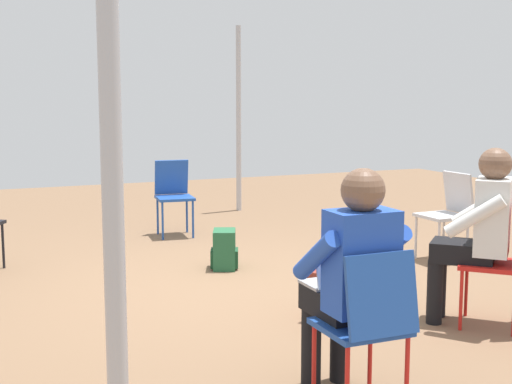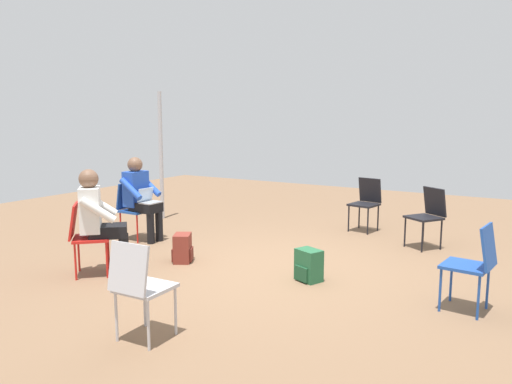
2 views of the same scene
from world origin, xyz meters
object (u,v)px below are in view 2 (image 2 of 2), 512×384
at_px(chair_west, 133,206).
at_px(backpack_by_empty_chair, 309,267).
at_px(chair_northeast, 428,213).
at_px(chair_north, 366,200).
at_px(chair_southwest, 85,233).
at_px(backpack_near_laptop_user, 183,250).
at_px(person_with_laptop, 141,194).
at_px(person_in_white, 99,216).
at_px(chair_south, 139,283).
at_px(chair_east, 474,261).

relative_size(chair_west, backpack_by_empty_chair, 2.36).
bearing_deg(chair_northeast, chair_north, 5.33).
distance_m(chair_southwest, backpack_near_laptop_user, 1.22).
bearing_deg(person_with_laptop, person_in_white, 27.57).
relative_size(chair_northeast, chair_west, 1.00).
relative_size(backpack_near_laptop_user, backpack_by_empty_chair, 1.00).
distance_m(chair_north, backpack_by_empty_chair, 2.79).
height_order(chair_northeast, backpack_by_empty_chair, chair_northeast).
xyz_separation_m(chair_west, person_in_white, (0.92, -1.46, 0.20)).
xyz_separation_m(chair_south, backpack_near_laptop_user, (-1.16, 1.95, -0.34)).
distance_m(backpack_near_laptop_user, backpack_by_empty_chair, 1.70).
distance_m(chair_east, person_with_laptop, 4.67).
relative_size(chair_west, chair_east, 1.00).
xyz_separation_m(person_with_laptop, person_in_white, (0.75, -1.46, 0.00)).
distance_m(chair_northeast, chair_west, 4.29).
bearing_deg(backpack_near_laptop_user, chair_southwest, -121.97).
distance_m(chair_south, backpack_by_empty_chair, 2.20).
xyz_separation_m(chair_north, person_in_white, (-1.91, -3.79, 0.20)).
bearing_deg(chair_east, person_in_white, 110.81).
bearing_deg(chair_east, chair_west, 90.99).
bearing_deg(chair_northeast, person_with_laptop, 58.69).
bearing_deg(backpack_by_empty_chair, chair_south, -104.14).
xyz_separation_m(chair_south, person_in_white, (-1.66, 1.07, 0.20)).
distance_m(chair_west, backpack_by_empty_chair, 3.15).
xyz_separation_m(chair_east, person_with_laptop, (-4.64, 0.46, 0.20)).
bearing_deg(chair_south, backpack_by_empty_chair, 74.05).
distance_m(chair_north, chair_east, 3.42).
bearing_deg(person_in_white, person_with_laptop, 162.66).
bearing_deg(person_with_laptop, chair_north, 131.68).
bearing_deg(chair_south, chair_east, 40.98).
relative_size(chair_east, backpack_by_empty_chair, 2.36).
bearing_deg(chair_west, backpack_near_laptop_user, 68.24).
xyz_separation_m(chair_north, chair_east, (1.98, -2.79, 0.00)).
relative_size(chair_southwest, person_with_laptop, 0.69).
height_order(chair_west, chair_east, same).
bearing_deg(backpack_by_empty_chair, person_in_white, -154.80).
bearing_deg(person_in_white, chair_southwest, -90.00).
relative_size(person_in_white, backpack_near_laptop_user, 3.44).
xyz_separation_m(chair_southwest, chair_south, (1.78, -0.96, 0.00)).
height_order(chair_north, chair_south, same).
height_order(chair_south, person_in_white, person_in_white).
bearing_deg(chair_northeast, chair_east, 145.88).
relative_size(chair_north, chair_south, 1.00).
xyz_separation_m(chair_southwest, chair_west, (-0.80, 1.57, 0.00)).
height_order(chair_east, backpack_by_empty_chair, chair_east).
bearing_deg(chair_northeast, backpack_by_empty_chair, 103.21).
bearing_deg(chair_south, person_with_laptop, 131.74).
bearing_deg(backpack_by_empty_chair, chair_east, -1.21).
distance_m(person_in_white, backpack_by_empty_chair, 2.48).
height_order(chair_north, chair_west, same).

